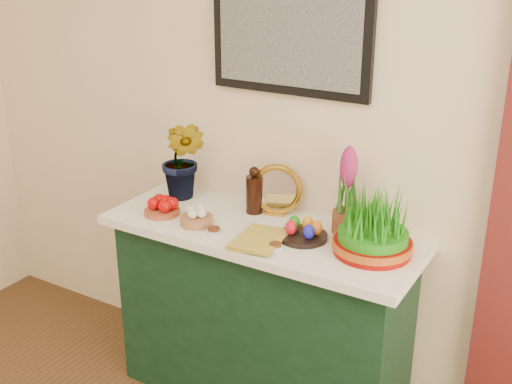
% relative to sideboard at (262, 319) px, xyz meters
% --- Properties ---
extents(sideboard, '(1.30, 0.45, 0.85)m').
position_rel_sideboard_xyz_m(sideboard, '(0.00, 0.00, 0.00)').
color(sideboard, '#13351F').
rests_on(sideboard, ground).
extents(tablecloth, '(1.40, 0.55, 0.04)m').
position_rel_sideboard_xyz_m(tablecloth, '(0.00, 0.00, 0.45)').
color(tablecloth, white).
rests_on(tablecloth, sideboard).
extents(hyacinth_green, '(0.28, 0.25, 0.52)m').
position_rel_sideboard_xyz_m(hyacinth_green, '(-0.49, 0.10, 0.72)').
color(hyacinth_green, '#316A21').
rests_on(hyacinth_green, tablecloth).
extents(apple_bowl, '(0.21, 0.21, 0.08)m').
position_rel_sideboard_xyz_m(apple_bowl, '(-0.46, -0.11, 0.50)').
color(apple_bowl, '#AA4E2B').
rests_on(apple_bowl, tablecloth).
extents(garlic_basket, '(0.19, 0.19, 0.08)m').
position_rel_sideboard_xyz_m(garlic_basket, '(-0.26, -0.12, 0.50)').
color(garlic_basket, '#AB7745').
rests_on(garlic_basket, tablecloth).
extents(vinegar_cruet, '(0.08, 0.08, 0.22)m').
position_rel_sideboard_xyz_m(vinegar_cruet, '(-0.11, 0.12, 0.56)').
color(vinegar_cruet, black).
rests_on(vinegar_cruet, tablecloth).
extents(mirror, '(0.24, 0.12, 0.24)m').
position_rel_sideboard_xyz_m(mirror, '(-0.02, 0.16, 0.58)').
color(mirror, gold).
rests_on(mirror, tablecloth).
extents(book, '(0.19, 0.26, 0.03)m').
position_rel_sideboard_xyz_m(book, '(-0.02, -0.15, 0.48)').
color(book, gold).
rests_on(book, tablecloth).
extents(spice_dish_left, '(0.07, 0.07, 0.03)m').
position_rel_sideboard_xyz_m(spice_dish_left, '(-0.14, -0.16, 0.48)').
color(spice_dish_left, silver).
rests_on(spice_dish_left, tablecloth).
extents(spice_dish_right, '(0.06, 0.06, 0.03)m').
position_rel_sideboard_xyz_m(spice_dish_right, '(0.15, -0.16, 0.48)').
color(spice_dish_right, silver).
rests_on(spice_dish_right, tablecloth).
extents(egg_plate, '(0.24, 0.24, 0.08)m').
position_rel_sideboard_xyz_m(egg_plate, '(0.20, -0.01, 0.50)').
color(egg_plate, black).
rests_on(egg_plate, tablecloth).
extents(hyacinth_pink, '(0.12, 0.12, 0.38)m').
position_rel_sideboard_xyz_m(hyacinth_pink, '(0.33, 0.14, 0.64)').
color(hyacinth_pink, brown).
rests_on(hyacinth_pink, tablecloth).
extents(wheatgrass_sabzeh, '(0.32, 0.32, 0.26)m').
position_rel_sideboard_xyz_m(wheatgrass_sabzeh, '(0.50, 0.01, 0.58)').
color(wheatgrass_sabzeh, '#890703').
rests_on(wheatgrass_sabzeh, tablecloth).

